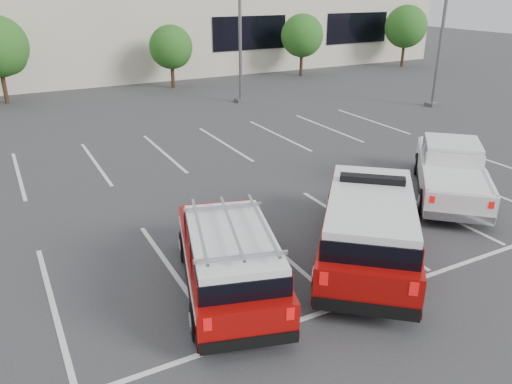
{
  "coord_description": "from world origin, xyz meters",
  "views": [
    {
      "loc": [
        -5.75,
        -9.79,
        6.29
      ],
      "look_at": [
        0.17,
        1.32,
        1.05
      ],
      "focal_mm": 35.0,
      "sensor_mm": 36.0,
      "label": 1
    }
  ],
  "objects_px": {
    "light_pole_mid": "(240,7)",
    "fire_chief_suv": "(368,229)",
    "tree_mid_right": "(172,48)",
    "light_pole_right": "(445,8)",
    "white_pickup": "(450,175)",
    "convention_building": "(63,8)",
    "tree_far_right": "(406,28)",
    "ladder_suv": "(230,263)",
    "tree_right": "(303,37)"
  },
  "relations": [
    {
      "from": "tree_far_right",
      "to": "white_pickup",
      "type": "relative_size",
      "value": 0.92
    },
    {
      "from": "light_pole_right",
      "to": "ladder_suv",
      "type": "relative_size",
      "value": 2.04
    },
    {
      "from": "tree_far_right",
      "to": "light_pole_right",
      "type": "height_order",
      "value": "light_pole_right"
    },
    {
      "from": "tree_mid_right",
      "to": "fire_chief_suv",
      "type": "bearing_deg",
      "value": -98.14
    },
    {
      "from": "tree_mid_right",
      "to": "tree_right",
      "type": "xyz_separation_m",
      "value": [
        10.0,
        0.0,
        0.27
      ]
    },
    {
      "from": "tree_right",
      "to": "convention_building",
      "type": "bearing_deg",
      "value": 146.63
    },
    {
      "from": "light_pole_mid",
      "to": "fire_chief_suv",
      "type": "xyz_separation_m",
      "value": [
        -5.29,
        -17.56,
        -4.36
      ]
    },
    {
      "from": "tree_far_right",
      "to": "light_pole_right",
      "type": "bearing_deg",
      "value": -127.04
    },
    {
      "from": "convention_building",
      "to": "ladder_suv",
      "type": "height_order",
      "value": "convention_building"
    },
    {
      "from": "convention_building",
      "to": "tree_far_right",
      "type": "relative_size",
      "value": 12.38
    },
    {
      "from": "tree_mid_right",
      "to": "convention_building",
      "type": "bearing_deg",
      "value": 116.57
    },
    {
      "from": "convention_building",
      "to": "tree_mid_right",
      "type": "height_order",
      "value": "convention_building"
    },
    {
      "from": "tree_far_right",
      "to": "ladder_suv",
      "type": "relative_size",
      "value": 0.97
    },
    {
      "from": "tree_mid_right",
      "to": "tree_right",
      "type": "distance_m",
      "value": 10.0
    },
    {
      "from": "convention_building",
      "to": "light_pole_right",
      "type": "xyz_separation_m",
      "value": [
        15.82,
        -21.86,
        0.47
      ]
    },
    {
      "from": "tree_mid_right",
      "to": "fire_chief_suv",
      "type": "height_order",
      "value": "tree_mid_right"
    },
    {
      "from": "tree_mid_right",
      "to": "white_pickup",
      "type": "distance_m",
      "value": 21.74
    },
    {
      "from": "light_pole_right",
      "to": "white_pickup",
      "type": "xyz_separation_m",
      "value": [
        -9.25,
        -9.55,
        -4.52
      ]
    },
    {
      "from": "tree_far_right",
      "to": "ladder_suv",
      "type": "height_order",
      "value": "tree_far_right"
    },
    {
      "from": "light_pole_right",
      "to": "fire_chief_suv",
      "type": "height_order",
      "value": "light_pole_right"
    },
    {
      "from": "tree_right",
      "to": "tree_far_right",
      "type": "relative_size",
      "value": 0.91
    },
    {
      "from": "ladder_suv",
      "to": "convention_building",
      "type": "bearing_deg",
      "value": 102.7
    },
    {
      "from": "light_pole_mid",
      "to": "tree_right",
      "type": "bearing_deg",
      "value": 36.77
    },
    {
      "from": "light_pole_mid",
      "to": "fire_chief_suv",
      "type": "relative_size",
      "value": 1.78
    },
    {
      "from": "tree_mid_right",
      "to": "light_pole_mid",
      "type": "relative_size",
      "value": 0.39
    },
    {
      "from": "ladder_suv",
      "to": "light_pole_mid",
      "type": "bearing_deg",
      "value": 79.07
    },
    {
      "from": "tree_far_right",
      "to": "light_pole_right",
      "type": "relative_size",
      "value": 0.47
    },
    {
      "from": "fire_chief_suv",
      "to": "tree_far_right",
      "type": "bearing_deg",
      "value": 85.57
    },
    {
      "from": "convention_building",
      "to": "fire_chief_suv",
      "type": "relative_size",
      "value": 10.43
    },
    {
      "from": "ladder_suv",
      "to": "tree_right",
      "type": "bearing_deg",
      "value": 70.21
    },
    {
      "from": "light_pole_mid",
      "to": "convention_building",
      "type": "bearing_deg",
      "value": 113.26
    },
    {
      "from": "tree_mid_right",
      "to": "white_pickup",
      "type": "xyz_separation_m",
      "value": [
        1.66,
        -21.6,
        -1.84
      ]
    },
    {
      "from": "convention_building",
      "to": "light_pole_right",
      "type": "relative_size",
      "value": 5.86
    },
    {
      "from": "convention_building",
      "to": "tree_far_right",
      "type": "distance_m",
      "value": 26.83
    },
    {
      "from": "convention_building",
      "to": "white_pickup",
      "type": "distance_m",
      "value": 32.35
    },
    {
      "from": "light_pole_right",
      "to": "white_pickup",
      "type": "relative_size",
      "value": 1.95
    },
    {
      "from": "convention_building",
      "to": "tree_right",
      "type": "distance_m",
      "value": 17.96
    },
    {
      "from": "convention_building",
      "to": "ladder_suv",
      "type": "relative_size",
      "value": 11.97
    },
    {
      "from": "convention_building",
      "to": "white_pickup",
      "type": "height_order",
      "value": "convention_building"
    },
    {
      "from": "light_pole_mid",
      "to": "light_pole_right",
      "type": "bearing_deg",
      "value": -33.69
    },
    {
      "from": "tree_mid_right",
      "to": "light_pole_right",
      "type": "distance_m",
      "value": 16.47
    },
    {
      "from": "tree_mid_right",
      "to": "fire_chief_suv",
      "type": "distance_m",
      "value": 23.9
    },
    {
      "from": "light_pole_mid",
      "to": "light_pole_right",
      "type": "relative_size",
      "value": 1.0
    },
    {
      "from": "convention_building",
      "to": "tree_mid_right",
      "type": "relative_size",
      "value": 15.04
    },
    {
      "from": "light_pole_mid",
      "to": "ladder_suv",
      "type": "xyz_separation_m",
      "value": [
        -8.86,
        -17.27,
        -4.45
      ]
    },
    {
      "from": "tree_mid_right",
      "to": "light_pole_mid",
      "type": "xyz_separation_m",
      "value": [
        1.91,
        -6.05,
        2.68
      ]
    },
    {
      "from": "convention_building",
      "to": "tree_far_right",
      "type": "xyz_separation_m",
      "value": [
        24.91,
        -9.82,
        -1.68
      ]
    },
    {
      "from": "fire_chief_suv",
      "to": "ladder_suv",
      "type": "bearing_deg",
      "value": -144.29
    },
    {
      "from": "fire_chief_suv",
      "to": "tree_mid_right",
      "type": "bearing_deg",
      "value": 122.14
    },
    {
      "from": "fire_chief_suv",
      "to": "white_pickup",
      "type": "relative_size",
      "value": 1.09
    }
  ]
}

